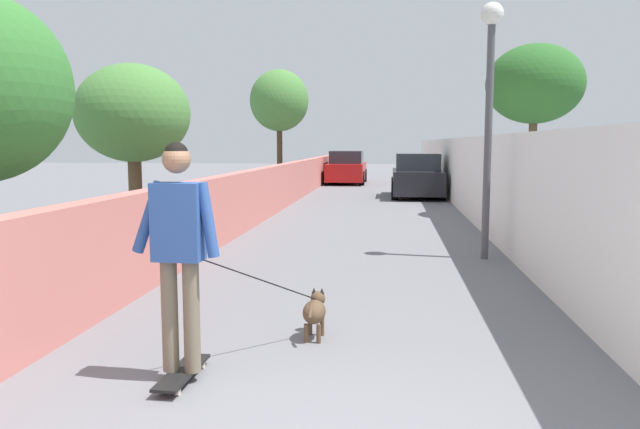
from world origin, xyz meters
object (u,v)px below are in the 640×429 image
object	(u,v)px
skateboard	(182,372)
person_skateboarder	(179,238)
tree_left_near	(133,114)
tree_left_distant	(279,101)
car_far	(347,168)
tree_right_mid	(535,85)
car_near	(417,177)
lamp_post	(490,84)
dog	(314,310)

from	to	relation	value
skateboard	person_skateboarder	size ratio (longest dim) A/B	0.44
tree_left_near	tree_left_distant	xyz separation A→B (m)	(11.50, -0.56, 1.01)
tree_left_near	car_far	bearing A→B (deg)	-7.87
tree_right_mid	car_near	xyz separation A→B (m)	(5.71, 2.62, -2.64)
tree_left_near	car_far	xyz separation A→B (m)	(18.37, -2.54, -1.69)
tree_right_mid	skateboard	distance (m)	13.06
tree_left_near	person_skateboarder	bearing A→B (deg)	-153.86
person_skateboarder	tree_right_mid	bearing A→B (deg)	-24.37
tree_left_distant	lamp_post	distance (m)	13.19
tree_left_near	skateboard	size ratio (longest dim) A/B	4.10
tree_right_mid	car_near	world-z (taller)	tree_right_mid
person_skateboarder	car_near	xyz separation A→B (m)	(17.23, -2.59, -0.44)
tree_left_near	dog	bearing A→B (deg)	-141.30
tree_left_distant	skateboard	size ratio (longest dim) A/B	5.65
lamp_post	car_far	size ratio (longest dim) A/B	0.96
dog	person_skateboarder	bearing A→B (deg)	142.41
tree_left_distant	dog	bearing A→B (deg)	-168.55
car_near	car_far	size ratio (longest dim) A/B	0.92
lamp_post	person_skateboarder	size ratio (longest dim) A/B	2.26
tree_right_mid	lamp_post	distance (m)	6.30
dog	car_near	bearing A→B (deg)	-5.97
skateboard	lamp_post	bearing A→B (deg)	-29.79
person_skateboarder	dog	distance (m)	1.74
lamp_post	car_far	bearing A→B (deg)	10.85
car_near	car_far	distance (m)	7.77
person_skateboarder	tree_left_distant	bearing A→B (deg)	7.77
skateboard	car_near	distance (m)	17.43
car_far	skateboard	bearing A→B (deg)	-179.03
dog	car_far	xyz separation A→B (m)	(23.20, 1.33, 0.44)
tree_left_near	skateboard	distance (m)	7.10
skateboard	dog	world-z (taller)	dog
car_near	car_far	xyz separation A→B (m)	(7.17, 3.01, 0.00)
lamp_post	person_skateboarder	distance (m)	6.64
tree_right_mid	dog	xyz separation A→B (m)	(-10.33, 4.30, -3.08)
tree_left_distant	person_skateboarder	xyz separation A→B (m)	(-17.52, -2.39, -2.26)
tree_left_near	dog	size ratio (longest dim) A/B	2.22
tree_left_distant	car_far	distance (m)	7.65
skateboard	car_near	xyz separation A→B (m)	(17.23, -2.59, 0.65)
skateboard	car_far	xyz separation A→B (m)	(24.39, 0.41, 0.65)
tree_left_near	car_near	bearing A→B (deg)	-26.33
tree_right_mid	skateboard	xyz separation A→B (m)	(-11.52, 5.22, -3.29)
skateboard	dog	size ratio (longest dim) A/B	0.54
car_near	tree_left_near	bearing A→B (deg)	153.67
tree_left_distant	dog	world-z (taller)	tree_left_distant
tree_left_near	car_far	size ratio (longest dim) A/B	0.78
tree_left_near	dog	xyz separation A→B (m)	(-4.83, -3.87, -2.13)
car_far	person_skateboarder	bearing A→B (deg)	-179.03
lamp_post	person_skateboarder	xyz separation A→B (m)	(-5.58, 3.19, -1.67)
tree_right_mid	tree_left_near	bearing A→B (deg)	123.94
skateboard	car_far	size ratio (longest dim) A/B	0.19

